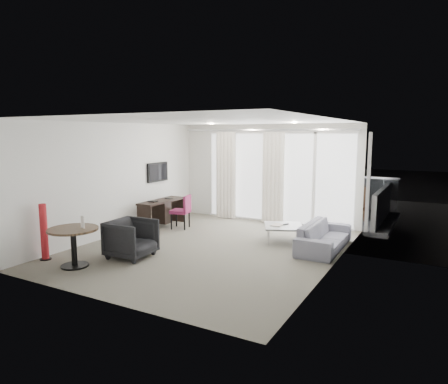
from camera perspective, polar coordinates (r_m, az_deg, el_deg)
The scene contains 28 objects.
floor at distance 8.34m, azimuth -2.00°, elevation -8.02°, with size 5.00×6.00×0.00m, color #635F53.
ceiling at distance 8.01m, azimuth -2.09°, elevation 10.12°, with size 5.00×6.00×0.00m, color white.
wall_left at distance 9.59m, azimuth -15.01°, elevation 1.76°, with size 0.00×6.00×2.60m, color silver.
wall_right at distance 7.14m, azimuth 15.48°, elevation -0.40°, with size 0.00×6.00×2.60m, color silver.
wall_front at distance 5.74m, azimuth -17.53°, elevation -2.57°, with size 5.00×0.00×2.60m, color silver.
window_panel at distance 10.63m, azimuth 7.61°, elevation 2.05°, with size 4.00×0.02×2.38m, color white, non-canonical shape.
window_frame at distance 10.62m, azimuth 7.58°, elevation 2.04°, with size 4.10×0.06×2.44m, color white, non-canonical shape.
curtain_left at distance 11.09m, azimuth 0.29°, elevation 2.37°, with size 0.60×0.20×2.38m, color white, non-canonical shape.
curtain_right at distance 10.50m, azimuth 7.03°, elevation 1.98°, with size 0.60×0.20×2.38m, color white, non-canonical shape.
curtain_track at distance 10.53m, azimuth 5.87°, elevation 8.83°, with size 4.80×0.04×0.04m, color #B2B2B7, non-canonical shape.
downlight_a at distance 9.85m, azimuth -1.83°, elevation 9.72°, with size 0.12×0.12×0.02m, color #FFE0B2.
downlight_b at distance 8.97m, azimuth 9.99°, elevation 9.75°, with size 0.12×0.12×0.02m, color #FFE0B2.
desk at distance 10.31m, azimuth -8.89°, elevation -3.03°, with size 0.45×1.44×0.68m, color black, non-canonical shape.
tv at distance 10.64m, azimuth -9.46°, elevation 2.82°, with size 0.05×0.80×0.50m, color black, non-canonical shape.
desk_chair at distance 10.02m, azimuth -6.27°, elevation -2.82°, with size 0.46×0.43×0.84m, color maroon, non-canonical shape.
round_table at distance 7.62m, azimuth -20.65°, elevation -7.43°, with size 0.87×0.87×0.70m, color #392819, non-canonical shape.
menu_card at distance 7.49m, azimuth -19.51°, elevation -4.70°, with size 0.12×0.02×0.22m, color white, non-canonical shape.
red_lamp at distance 8.20m, azimuth -24.32°, elevation -5.23°, with size 0.21×0.21×1.06m, color #B01E24.
tub_armchair at distance 7.86m, azimuth -13.10°, elevation -6.49°, with size 0.78×0.80×0.73m, color black.
coffee_table at distance 8.89m, azimuth 8.48°, elevation -5.87°, with size 0.81×0.81×0.36m, color gray, non-canonical shape.
remote at distance 8.93m, azimuth 8.78°, elevation -4.64°, with size 0.05×0.15×0.02m, color black, non-canonical shape.
magazine at distance 8.84m, azimuth 7.62°, elevation -4.75°, with size 0.21×0.26×0.01m, color gray, non-canonical shape.
sofa at distance 8.46m, azimuth 14.13°, elevation -6.13°, with size 1.86×0.73×0.54m, color slate.
terrace_slab at distance 12.24m, azimuth 10.06°, elevation -3.17°, with size 5.60×3.00×0.12m, color #4D4D50.
rattan_chair_a at distance 11.48m, azimuth 10.22°, elevation -1.53°, with size 0.56×0.56×0.82m, color #493121, non-canonical shape.
rattan_chair_b at distance 11.63m, azimuth 18.33°, elevation -1.58°, with size 0.59×0.59×0.87m, color #493121, non-canonical shape.
rattan_table at distance 11.72m, azimuth 14.93°, elevation -2.15°, with size 0.55×0.55×0.55m, color #493121, non-canonical shape.
balustrade at distance 13.51m, azimuth 12.09°, elevation 0.26°, with size 5.50×0.06×1.05m, color #B2B2B7, non-canonical shape.
Camera 1 is at (4.09, -6.89, 2.34)m, focal length 32.00 mm.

